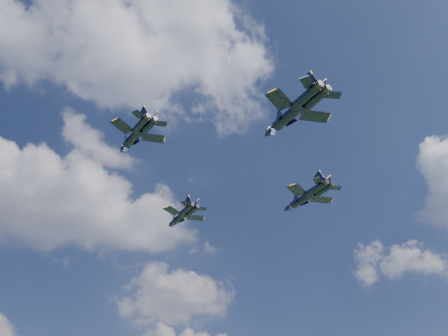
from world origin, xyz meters
The scene contains 4 objects.
jet_lead centered at (-4.79, 18.57, 60.34)m, with size 10.29×14.13×3.33m.
jet_left centered at (-18.46, -11.36, 59.81)m, with size 10.06×13.94×3.30m.
jet_right centered at (21.04, 4.23, 60.87)m, with size 11.97×16.53×3.91m.
jet_slot centered at (8.12, -22.37, 61.29)m, with size 13.14×18.02×4.25m.
Camera 1 is at (-19.33, -87.09, 3.50)m, focal length 40.00 mm.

